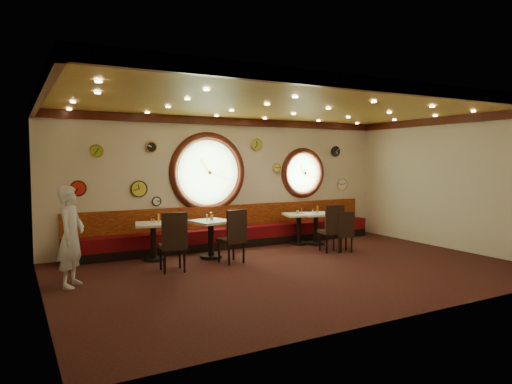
% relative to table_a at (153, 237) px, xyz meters
% --- Properties ---
extents(floor, '(9.00, 6.00, 0.00)m').
position_rel_table_a_xyz_m(floor, '(2.21, -2.16, -0.51)').
color(floor, black).
rests_on(floor, ground).
extents(ceiling, '(9.00, 6.00, 0.02)m').
position_rel_table_a_xyz_m(ceiling, '(2.21, -2.16, 2.69)').
color(ceiling, gold).
rests_on(ceiling, wall_back).
extents(wall_back, '(9.00, 0.02, 3.20)m').
position_rel_table_a_xyz_m(wall_back, '(2.21, 0.84, 1.09)').
color(wall_back, beige).
rests_on(wall_back, floor).
extents(wall_front, '(9.00, 0.02, 3.20)m').
position_rel_table_a_xyz_m(wall_front, '(2.21, -5.16, 1.09)').
color(wall_front, beige).
rests_on(wall_front, floor).
extents(wall_left, '(0.02, 6.00, 3.20)m').
position_rel_table_a_xyz_m(wall_left, '(-2.29, -2.16, 1.09)').
color(wall_left, beige).
rests_on(wall_left, floor).
extents(wall_right, '(0.02, 6.00, 3.20)m').
position_rel_table_a_xyz_m(wall_right, '(6.71, -2.16, 1.09)').
color(wall_right, beige).
rests_on(wall_right, floor).
extents(molding_back, '(9.00, 0.10, 0.18)m').
position_rel_table_a_xyz_m(molding_back, '(2.21, 0.79, 2.60)').
color(molding_back, '#3A120A').
rests_on(molding_back, wall_back).
extents(molding_front, '(9.00, 0.10, 0.18)m').
position_rel_table_a_xyz_m(molding_front, '(2.21, -5.11, 2.60)').
color(molding_front, '#3A120A').
rests_on(molding_front, wall_back).
extents(molding_left, '(0.10, 6.00, 0.18)m').
position_rel_table_a_xyz_m(molding_left, '(-2.24, -2.16, 2.60)').
color(molding_left, '#3A120A').
rests_on(molding_left, wall_back).
extents(molding_right, '(0.10, 6.00, 0.18)m').
position_rel_table_a_xyz_m(molding_right, '(6.66, -2.16, 2.60)').
color(molding_right, '#3A120A').
rests_on(molding_right, wall_back).
extents(banquette_base, '(8.00, 0.55, 0.20)m').
position_rel_table_a_xyz_m(banquette_base, '(2.21, 0.56, -0.41)').
color(banquette_base, black).
rests_on(banquette_base, floor).
extents(banquette_seat, '(8.00, 0.55, 0.30)m').
position_rel_table_a_xyz_m(banquette_seat, '(2.21, 0.56, -0.16)').
color(banquette_seat, '#56070E').
rests_on(banquette_seat, banquette_base).
extents(banquette_back, '(8.00, 0.10, 0.55)m').
position_rel_table_a_xyz_m(banquette_back, '(2.21, 0.78, 0.24)').
color(banquette_back, '#660808').
rests_on(banquette_back, wall_back).
extents(porthole_left_glass, '(1.66, 0.02, 1.66)m').
position_rel_table_a_xyz_m(porthole_left_glass, '(1.61, 0.84, 1.34)').
color(porthole_left_glass, '#8CB66D').
rests_on(porthole_left_glass, wall_back).
extents(porthole_left_frame, '(1.98, 0.18, 1.98)m').
position_rel_table_a_xyz_m(porthole_left_frame, '(1.61, 0.82, 1.34)').
color(porthole_left_frame, '#3A120A').
rests_on(porthole_left_frame, wall_back).
extents(porthole_left_ring, '(1.61, 0.03, 1.61)m').
position_rel_table_a_xyz_m(porthole_left_ring, '(1.61, 0.79, 1.34)').
color(porthole_left_ring, gold).
rests_on(porthole_left_ring, wall_back).
extents(porthole_right_glass, '(1.10, 0.02, 1.10)m').
position_rel_table_a_xyz_m(porthole_right_glass, '(4.41, 0.84, 1.29)').
color(porthole_right_glass, '#8CB66D').
rests_on(porthole_right_glass, wall_back).
extents(porthole_right_frame, '(1.38, 0.18, 1.38)m').
position_rel_table_a_xyz_m(porthole_right_frame, '(4.41, 0.82, 1.29)').
color(porthole_right_frame, '#3A120A').
rests_on(porthole_right_frame, wall_back).
extents(porthole_right_ring, '(1.09, 0.03, 1.09)m').
position_rel_table_a_xyz_m(porthole_right_ring, '(4.41, 0.79, 1.29)').
color(porthole_right_ring, gold).
rests_on(porthole_right_ring, wall_back).
extents(wall_clock_0, '(0.36, 0.03, 0.36)m').
position_rel_table_a_xyz_m(wall_clock_0, '(-0.09, 0.80, 0.99)').
color(wall_clock_0, gold).
rests_on(wall_clock_0, wall_back).
extents(wall_clock_1, '(0.30, 0.03, 0.30)m').
position_rel_table_a_xyz_m(wall_clock_1, '(2.96, 0.80, 2.04)').
color(wall_clock_1, '#9EBB3A').
rests_on(wall_clock_1, wall_back).
extents(wall_clock_2, '(0.24, 0.03, 0.24)m').
position_rel_table_a_xyz_m(wall_clock_2, '(0.21, 0.80, 1.94)').
color(wall_clock_2, black).
rests_on(wall_clock_2, wall_back).
extents(wall_clock_3, '(0.22, 0.03, 0.22)m').
position_rel_table_a_xyz_m(wall_clock_3, '(3.56, 0.80, 1.44)').
color(wall_clock_3, '#FCE954').
rests_on(wall_clock_3, wall_back).
extents(wall_clock_4, '(0.32, 0.03, 0.32)m').
position_rel_table_a_xyz_m(wall_clock_4, '(-1.39, 0.80, 1.04)').
color(wall_clock_4, red).
rests_on(wall_clock_4, wall_back).
extents(wall_clock_5, '(0.20, 0.03, 0.20)m').
position_rel_table_a_xyz_m(wall_clock_5, '(0.31, 0.80, 0.69)').
color(wall_clock_5, white).
rests_on(wall_clock_5, wall_back).
extents(wall_clock_6, '(0.26, 0.03, 0.26)m').
position_rel_table_a_xyz_m(wall_clock_6, '(-0.99, 0.80, 1.84)').
color(wall_clock_6, '#9DC527').
rests_on(wall_clock_6, wall_back).
extents(wall_clock_7, '(0.28, 0.03, 0.28)m').
position_rel_table_a_xyz_m(wall_clock_7, '(5.51, 0.80, 1.89)').
color(wall_clock_7, black).
rests_on(wall_clock_7, wall_back).
extents(wall_clock_8, '(0.34, 0.03, 0.34)m').
position_rel_table_a_xyz_m(wall_clock_8, '(5.76, 0.80, 0.94)').
color(wall_clock_8, white).
rests_on(wall_clock_8, wall_back).
extents(table_a, '(0.89, 0.89, 0.81)m').
position_rel_table_a_xyz_m(table_a, '(0.00, 0.00, 0.00)').
color(table_a, black).
rests_on(table_a, floor).
extents(table_b, '(0.91, 0.91, 0.84)m').
position_rel_table_a_xyz_m(table_b, '(1.17, -0.38, 0.02)').
color(table_b, black).
rests_on(table_b, floor).
extents(table_c, '(0.88, 0.88, 0.79)m').
position_rel_table_a_xyz_m(table_c, '(3.80, 0.09, -0.01)').
color(table_c, black).
rests_on(table_c, floor).
extents(table_d, '(0.87, 0.87, 0.80)m').
position_rel_table_a_xyz_m(table_d, '(4.18, -0.13, -0.01)').
color(table_d, black).
rests_on(table_d, floor).
extents(chair_a, '(0.54, 0.54, 0.72)m').
position_rel_table_a_xyz_m(chair_a, '(0.05, -1.21, 0.16)').
color(chair_a, black).
rests_on(chair_a, floor).
extents(chair_b, '(0.54, 0.54, 0.70)m').
position_rel_table_a_xyz_m(chair_b, '(1.39, -1.09, 0.14)').
color(chair_b, black).
rests_on(chair_b, floor).
extents(chair_c, '(0.55, 0.55, 0.69)m').
position_rel_table_a_xyz_m(chair_c, '(3.91, -1.15, 0.13)').
color(chair_c, black).
rests_on(chair_c, floor).
extents(chair_d, '(0.49, 0.49, 0.59)m').
position_rel_table_a_xyz_m(chair_d, '(4.16, -1.27, 0.04)').
color(chair_d, black).
rests_on(chair_d, floor).
extents(condiment_a_salt, '(0.03, 0.03, 0.09)m').
position_rel_table_a_xyz_m(condiment_a_salt, '(-0.03, 0.02, 0.35)').
color(condiment_a_salt, silver).
rests_on(condiment_a_salt, table_a).
extents(condiment_b_salt, '(0.04, 0.04, 0.11)m').
position_rel_table_a_xyz_m(condiment_b_salt, '(1.11, -0.30, 0.38)').
color(condiment_b_salt, silver).
rests_on(condiment_b_salt, table_b).
extents(condiment_c_salt, '(0.03, 0.03, 0.10)m').
position_rel_table_a_xyz_m(condiment_c_salt, '(3.75, 0.10, 0.33)').
color(condiment_c_salt, silver).
rests_on(condiment_c_salt, table_c).
extents(condiment_d_salt, '(0.04, 0.04, 0.10)m').
position_rel_table_a_xyz_m(condiment_d_salt, '(4.10, -0.09, 0.34)').
color(condiment_d_salt, silver).
rests_on(condiment_d_salt, table_d).
extents(condiment_a_pepper, '(0.03, 0.03, 0.09)m').
position_rel_table_a_xyz_m(condiment_a_pepper, '(0.02, 0.00, 0.35)').
color(condiment_a_pepper, silver).
rests_on(condiment_a_pepper, table_a).
extents(condiment_b_pepper, '(0.04, 0.04, 0.11)m').
position_rel_table_a_xyz_m(condiment_b_pepper, '(1.23, -0.36, 0.38)').
color(condiment_b_pepper, '#BABABF').
rests_on(condiment_b_pepper, table_b).
extents(condiment_c_pepper, '(0.04, 0.04, 0.10)m').
position_rel_table_a_xyz_m(condiment_c_pepper, '(3.77, 0.08, 0.33)').
color(condiment_c_pepper, '#B7B8BC').
rests_on(condiment_c_pepper, table_c).
extents(condiment_d_pepper, '(0.03, 0.03, 0.09)m').
position_rel_table_a_xyz_m(condiment_d_pepper, '(4.19, -0.12, 0.34)').
color(condiment_d_pepper, silver).
rests_on(condiment_d_pepper, table_d).
extents(condiment_a_bottle, '(0.06, 0.06, 0.18)m').
position_rel_table_a_xyz_m(condiment_a_bottle, '(0.15, 0.10, 0.39)').
color(condiment_a_bottle, yellow).
rests_on(condiment_a_bottle, table_a).
extents(condiment_b_bottle, '(0.05, 0.05, 0.17)m').
position_rel_table_a_xyz_m(condiment_b_bottle, '(1.22, -0.28, 0.41)').
color(condiment_b_bottle, yellow).
rests_on(condiment_b_bottle, table_b).
extents(condiment_c_bottle, '(0.04, 0.04, 0.14)m').
position_rel_table_a_xyz_m(condiment_c_bottle, '(3.92, 0.14, 0.35)').
color(condiment_c_bottle, gold).
rests_on(condiment_c_bottle, table_c).
extents(condiment_d_bottle, '(0.06, 0.06, 0.18)m').
position_rel_table_a_xyz_m(condiment_d_bottle, '(4.25, -0.08, 0.38)').
color(condiment_d_bottle, gold).
rests_on(condiment_d_bottle, table_d).
extents(waiter, '(0.66, 0.75, 1.72)m').
position_rel_table_a_xyz_m(waiter, '(-1.79, -1.33, 0.35)').
color(waiter, silver).
rests_on(waiter, floor).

